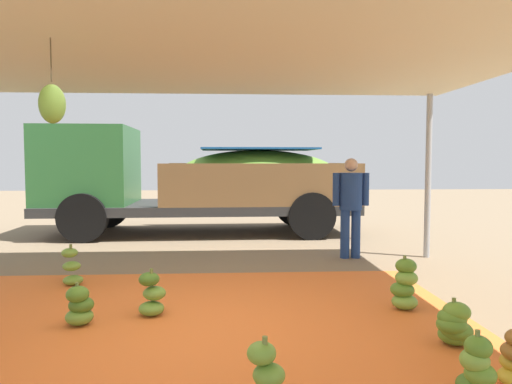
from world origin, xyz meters
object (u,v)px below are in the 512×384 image
Objects in this scene: banana_bunch_6 at (405,286)px; banana_bunch_8 at (265,377)px; banana_bunch_0 at (152,295)px; worker_0 at (351,200)px; cargo_truck_main at (192,179)px; banana_bunch_7 at (476,369)px; banana_bunch_2 at (72,268)px; banana_bunch_4 at (79,307)px; banana_bunch_10 at (454,325)px.

banana_bunch_8 is (-1.71, -2.07, -0.05)m from banana_bunch_6.
banana_bunch_0 is 4.18m from worker_0.
banana_bunch_0 is 1.03× the size of banana_bunch_8.
cargo_truck_main is (-2.78, 5.94, 0.97)m from banana_bunch_6.
worker_0 is at bearing -46.52° from cargo_truck_main.
banana_bunch_6 is 1.23× the size of banana_bunch_7.
banana_bunch_2 is at bearing -159.28° from worker_0.
worker_0 is (3.56, 3.21, 0.79)m from banana_bunch_4.
cargo_truck_main is at bearing 111.92° from banana_bunch_10.
worker_0 is at bearing 45.41° from banana_bunch_0.
banana_bunch_4 is 0.90× the size of banana_bunch_8.
banana_bunch_7 is at bearing -96.95° from banana_bunch_6.
banana_bunch_0 is at bearing 117.66° from banana_bunch_8.
worker_0 is (2.90, -3.06, -0.25)m from cargo_truck_main.
banana_bunch_2 is at bearing -105.11° from cargo_truck_main.
banana_bunch_10 is at bearing -68.08° from cargo_truck_main.
banana_bunch_0 is 3.20m from banana_bunch_7.
banana_bunch_0 is 3.00m from banana_bunch_10.
banana_bunch_2 is 1.21× the size of banana_bunch_10.
worker_0 is (0.12, 2.88, 0.72)m from banana_bunch_6.
cargo_truck_main reaches higher than banana_bunch_4.
worker_0 is at bearing 88.92° from banana_bunch_10.
banana_bunch_4 is 0.98× the size of banana_bunch_10.
banana_bunch_7 is (3.19, -1.69, 0.02)m from banana_bunch_4.
cargo_truck_main reaches higher than banana_bunch_0.
banana_bunch_0 is 1.13× the size of banana_bunch_10.
banana_bunch_0 is 0.84× the size of banana_bunch_6.
banana_bunch_2 is 4.73m from banana_bunch_10.
banana_bunch_2 is 5.04m from banana_bunch_7.
banana_bunch_8 reaches higher than banana_bunch_7.
banana_bunch_8 is 8.14m from cargo_truck_main.
banana_bunch_7 is at bearing -107.42° from banana_bunch_10.
banana_bunch_4 is 4.86m from worker_0.
banana_bunch_0 is 0.73m from banana_bunch_4.
banana_bunch_0 is at bearing 141.95° from banana_bunch_7.
banana_bunch_2 is 4.50m from worker_0.
worker_0 reaches higher than banana_bunch_6.
banana_bunch_2 is at bearing 132.97° from banana_bunch_0.
banana_bunch_7 is 1.46m from banana_bunch_8.
banana_bunch_6 is 2.68m from banana_bunch_8.
banana_bunch_2 reaches higher than banana_bunch_8.
banana_bunch_10 is at bearing 72.58° from banana_bunch_7.
banana_bunch_0 is 0.93× the size of banana_bunch_2.
banana_bunch_6 reaches higher than banana_bunch_0.
cargo_truck_main is (-1.07, 8.00, 1.02)m from banana_bunch_8.
banana_bunch_2 reaches higher than banana_bunch_7.
banana_bunch_6 is at bearing 5.61° from banana_bunch_4.
banana_bunch_4 is (-0.67, -0.28, -0.02)m from banana_bunch_0.
banana_bunch_10 is at bearing 29.09° from banana_bunch_8.
banana_bunch_10 is at bearing -30.42° from banana_bunch_2.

